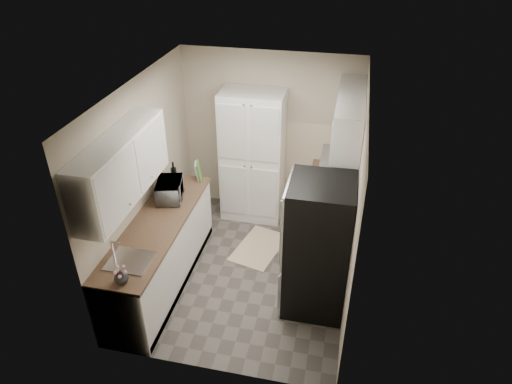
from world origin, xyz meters
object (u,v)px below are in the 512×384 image
electric_range (324,233)px  toaster_oven (340,165)px  refrigerator (318,248)px  wine_bottle (174,174)px  pantry_cabinet (253,157)px  microwave (170,190)px

electric_range → toaster_oven: (0.11, 0.90, 0.55)m
toaster_oven → refrigerator: bearing=-118.0°
wine_bottle → electric_range: bearing=-2.5°
pantry_cabinet → microwave: (-0.82, -1.21, 0.05)m
pantry_cabinet → refrigerator: size_ratio=1.18×
refrigerator → toaster_oven: 1.71m
pantry_cabinet → refrigerator: (1.14, -1.73, -0.15)m
refrigerator → microwave: size_ratio=3.68×
electric_range → microwave: (-1.99, -0.28, 0.57)m
refrigerator → pantry_cabinet: bearing=123.5°
refrigerator → wine_bottle: bearing=156.5°
electric_range → microwave: microwave is taller
electric_range → toaster_oven: size_ratio=3.01×
wine_bottle → refrigerator: bearing=-23.5°
electric_range → wine_bottle: wine_bottle is taller
toaster_oven → microwave: bearing=-174.0°
pantry_cabinet → electric_range: (1.17, -0.93, -0.52)m
electric_range → wine_bottle: size_ratio=3.78×
microwave → wine_bottle: size_ratio=1.54×
toaster_oven → pantry_cabinet: bearing=155.5°
electric_range → toaster_oven: bearing=83.3°
pantry_cabinet → toaster_oven: 1.28m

